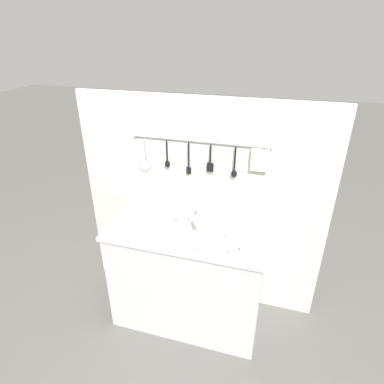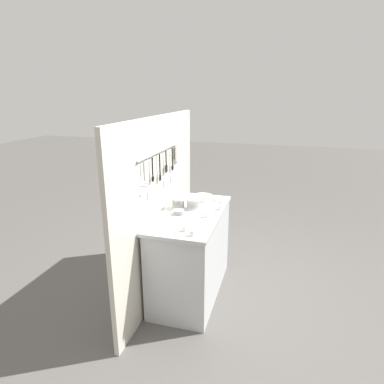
{
  "view_description": "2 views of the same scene",
  "coord_description": "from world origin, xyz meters",
  "px_view_note": "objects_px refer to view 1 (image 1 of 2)",
  "views": [
    {
      "loc": [
        0.58,
        -1.88,
        2.19
      ],
      "look_at": [
        0.02,
        0.03,
        1.17
      ],
      "focal_mm": 30.0,
      "sensor_mm": 36.0,
      "label": 1
    },
    {
      "loc": [
        -2.77,
        -0.8,
        1.98
      ],
      "look_at": [
        -0.08,
        -0.03,
        1.1
      ],
      "focal_mm": 30.0,
      "sensor_mm": 36.0,
      "label": 2
    }
  ],
  "objects_px": {
    "plate_stack": "(242,237)",
    "cup_back_right": "(225,219)",
    "bowl_stack_wide_centre": "(201,224)",
    "cup_edge_near": "(243,250)",
    "cup_mid_row": "(198,250)",
    "cup_back_left": "(232,252)",
    "cup_centre": "(169,237)",
    "cup_edge_far": "(247,225)",
    "cup_front_right": "(131,222)",
    "cup_by_caddy": "(116,227)",
    "steel_mixing_bowl": "(182,218)",
    "bowl_stack_nested_right": "(204,214)"
  },
  "relations": [
    {
      "from": "bowl_stack_wide_centre",
      "to": "bowl_stack_nested_right",
      "type": "bearing_deg",
      "value": 98.2
    },
    {
      "from": "plate_stack",
      "to": "cup_back_left",
      "type": "xyz_separation_m",
      "value": [
        -0.04,
        -0.19,
        -0.0
      ]
    },
    {
      "from": "cup_mid_row",
      "to": "cup_centre",
      "type": "bearing_deg",
      "value": 160.83
    },
    {
      "from": "bowl_stack_wide_centre",
      "to": "cup_back_left",
      "type": "bearing_deg",
      "value": -39.62
    },
    {
      "from": "cup_edge_near",
      "to": "cup_by_caddy",
      "type": "distance_m",
      "value": 0.93
    },
    {
      "from": "steel_mixing_bowl",
      "to": "cup_mid_row",
      "type": "xyz_separation_m",
      "value": [
        0.22,
        -0.34,
        0.0
      ]
    },
    {
      "from": "cup_back_right",
      "to": "steel_mixing_bowl",
      "type": "bearing_deg",
      "value": -165.03
    },
    {
      "from": "cup_edge_far",
      "to": "cup_back_right",
      "type": "xyz_separation_m",
      "value": [
        -0.17,
        0.04,
        0.0
      ]
    },
    {
      "from": "plate_stack",
      "to": "cup_edge_near",
      "type": "relative_size",
      "value": 4.29
    },
    {
      "from": "cup_edge_far",
      "to": "cup_mid_row",
      "type": "bearing_deg",
      "value": -124.97
    },
    {
      "from": "bowl_stack_nested_right",
      "to": "cup_edge_far",
      "type": "height_order",
      "value": "bowl_stack_nested_right"
    },
    {
      "from": "plate_stack",
      "to": "cup_edge_far",
      "type": "distance_m",
      "value": 0.16
    },
    {
      "from": "cup_front_right",
      "to": "cup_mid_row",
      "type": "bearing_deg",
      "value": -17.53
    },
    {
      "from": "cup_mid_row",
      "to": "cup_back_left",
      "type": "distance_m",
      "value": 0.22
    },
    {
      "from": "bowl_stack_nested_right",
      "to": "cup_edge_far",
      "type": "relative_size",
      "value": 2.59
    },
    {
      "from": "cup_mid_row",
      "to": "steel_mixing_bowl",
      "type": "bearing_deg",
      "value": 122.63
    },
    {
      "from": "cup_centre",
      "to": "bowl_stack_nested_right",
      "type": "bearing_deg",
      "value": 63.05
    },
    {
      "from": "cup_back_right",
      "to": "plate_stack",
      "type": "bearing_deg",
      "value": -52.19
    },
    {
      "from": "bowl_stack_wide_centre",
      "to": "cup_edge_near",
      "type": "height_order",
      "value": "bowl_stack_wide_centre"
    },
    {
      "from": "bowl_stack_nested_right",
      "to": "plate_stack",
      "type": "xyz_separation_m",
      "value": [
        0.32,
        -0.17,
        -0.03
      ]
    },
    {
      "from": "bowl_stack_wide_centre",
      "to": "cup_back_left",
      "type": "xyz_separation_m",
      "value": [
        0.26,
        -0.22,
        -0.03
      ]
    },
    {
      "from": "cup_by_caddy",
      "to": "bowl_stack_wide_centre",
      "type": "bearing_deg",
      "value": 15.06
    },
    {
      "from": "cup_front_right",
      "to": "cup_centre",
      "type": "bearing_deg",
      "value": -16.42
    },
    {
      "from": "cup_back_right",
      "to": "cup_front_right",
      "type": "bearing_deg",
      "value": -159.52
    },
    {
      "from": "cup_centre",
      "to": "cup_by_caddy",
      "type": "bearing_deg",
      "value": 178.11
    },
    {
      "from": "cup_back_left",
      "to": "bowl_stack_wide_centre",
      "type": "bearing_deg",
      "value": 140.38
    },
    {
      "from": "cup_back_left",
      "to": "cup_edge_far",
      "type": "bearing_deg",
      "value": 81.45
    },
    {
      "from": "plate_stack",
      "to": "cup_front_right",
      "type": "relative_size",
      "value": 4.29
    },
    {
      "from": "steel_mixing_bowl",
      "to": "cup_edge_near",
      "type": "relative_size",
      "value": 2.19
    },
    {
      "from": "bowl_stack_wide_centre",
      "to": "cup_mid_row",
      "type": "xyz_separation_m",
      "value": [
        0.05,
        -0.25,
        -0.03
      ]
    },
    {
      "from": "cup_centre",
      "to": "steel_mixing_bowl",
      "type": "bearing_deg",
      "value": 88.08
    },
    {
      "from": "plate_stack",
      "to": "cup_front_right",
      "type": "bearing_deg",
      "value": -176.73
    },
    {
      "from": "bowl_stack_wide_centre",
      "to": "cup_edge_far",
      "type": "relative_size",
      "value": 2.58
    },
    {
      "from": "plate_stack",
      "to": "cup_back_right",
      "type": "relative_size",
      "value": 4.29
    },
    {
      "from": "plate_stack",
      "to": "cup_edge_near",
      "type": "height_order",
      "value": "plate_stack"
    },
    {
      "from": "cup_centre",
      "to": "bowl_stack_wide_centre",
      "type": "bearing_deg",
      "value": 43.53
    },
    {
      "from": "bowl_stack_wide_centre",
      "to": "steel_mixing_bowl",
      "type": "relative_size",
      "value": 1.18
    },
    {
      "from": "steel_mixing_bowl",
      "to": "cup_mid_row",
      "type": "bearing_deg",
      "value": -57.37
    },
    {
      "from": "cup_front_right",
      "to": "cup_edge_far",
      "type": "xyz_separation_m",
      "value": [
        0.84,
        0.2,
        0.0
      ]
    },
    {
      "from": "cup_front_right",
      "to": "plate_stack",
      "type": "bearing_deg",
      "value": 3.27
    },
    {
      "from": "cup_centre",
      "to": "cup_edge_far",
      "type": "distance_m",
      "value": 0.58
    },
    {
      "from": "cup_back_left",
      "to": "cup_mid_row",
      "type": "bearing_deg",
      "value": -170.24
    },
    {
      "from": "plate_stack",
      "to": "cup_back_right",
      "type": "height_order",
      "value": "plate_stack"
    },
    {
      "from": "cup_mid_row",
      "to": "cup_edge_near",
      "type": "relative_size",
      "value": 1.0
    },
    {
      "from": "cup_edge_far",
      "to": "cup_back_right",
      "type": "bearing_deg",
      "value": 165.58
    },
    {
      "from": "bowl_stack_wide_centre",
      "to": "cup_mid_row",
      "type": "distance_m",
      "value": 0.26
    },
    {
      "from": "bowl_stack_wide_centre",
      "to": "cup_by_caddy",
      "type": "distance_m",
      "value": 0.62
    },
    {
      "from": "cup_centre",
      "to": "cup_back_right",
      "type": "bearing_deg",
      "value": 47.07
    },
    {
      "from": "steel_mixing_bowl",
      "to": "cup_edge_near",
      "type": "bearing_deg",
      "value": -27.48
    },
    {
      "from": "cup_front_right",
      "to": "cup_by_caddy",
      "type": "xyz_separation_m",
      "value": [
        -0.07,
        -0.09,
        0.0
      ]
    }
  ]
}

